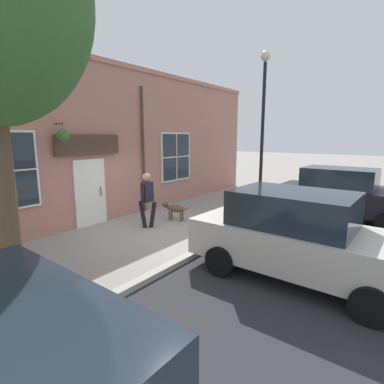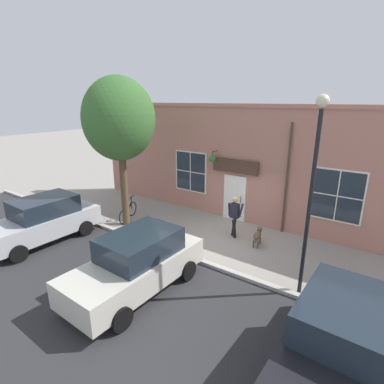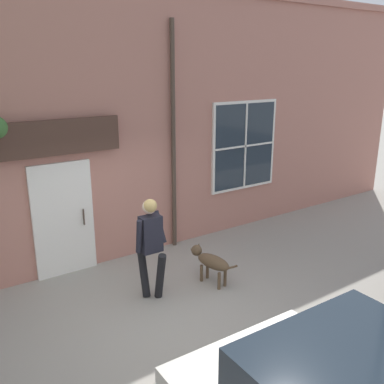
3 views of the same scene
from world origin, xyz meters
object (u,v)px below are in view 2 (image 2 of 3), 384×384
parked_car_far_end (339,341)px  parked_car_mid_block (137,263)px  pedestrian_walking (235,213)px  street_lamp (313,175)px  parked_car_nearest_curb (42,220)px  street_tree_by_curb (119,122)px  leaning_bicycle (128,212)px  dog_on_leash (258,235)px

parked_car_far_end → parked_car_mid_block: bearing=-87.9°
pedestrian_walking → street_lamp: (2.23, 3.31, 2.51)m
parked_car_far_end → parked_car_nearest_curb: bearing=-89.7°
parked_car_nearest_curb → street_lamp: bearing=104.9°
street_tree_by_curb → parked_car_far_end: size_ratio=1.46×
leaning_bicycle → street_lamp: size_ratio=0.30×
leaning_bicycle → parked_car_mid_block: parked_car_mid_block is taller
pedestrian_walking → parked_car_mid_block: parked_car_mid_block is taller
leaning_bicycle → parked_car_far_end: bearing=70.4°
leaning_bicycle → parked_car_nearest_curb: parked_car_nearest_curb is taller
leaning_bicycle → street_lamp: (1.01, 8.21, 3.16)m
parked_car_mid_block → parked_car_far_end: size_ratio=1.00×
street_lamp → leaning_bicycle: bearing=-97.0°
pedestrian_walking → leaning_bicycle: 5.09m
parked_car_nearest_curb → parked_car_mid_block: size_ratio=1.00×
dog_on_leash → street_tree_by_curb: (1.46, -5.71, 4.10)m
parked_car_mid_block → street_lamp: (-2.60, 3.94, 2.66)m
parked_car_far_end → dog_on_leash: bearing=-141.1°
pedestrian_walking → leaning_bicycle: (1.21, -4.90, -0.66)m
street_tree_by_curb → street_lamp: bearing=85.6°
parked_car_mid_block → street_lamp: bearing=123.4°
dog_on_leash → street_tree_by_curb: 7.18m
parked_car_nearest_curb → street_lamp: (-2.46, 9.27, 2.66)m
dog_on_leash → street_tree_by_curb: bearing=-75.7°
parked_car_nearest_curb → parked_car_mid_block: (0.14, 5.33, 0.00)m
parked_car_mid_block → dog_on_leash: bearing=159.7°
street_tree_by_curb → parked_car_nearest_curb: street_tree_by_curb is taller
parked_car_nearest_curb → leaning_bicycle: bearing=163.1°
street_tree_by_curb → parked_car_far_end: (3.02, 9.31, -3.64)m
parked_car_mid_block → parked_car_far_end: (-0.19, 5.33, 0.00)m
parked_car_nearest_curb → parked_car_mid_block: 5.33m
street_lamp → street_tree_by_curb: bearing=-94.4°
leaning_bicycle → parked_car_mid_block: 5.62m
street_tree_by_curb → parked_car_far_end: street_tree_by_curb is taller
dog_on_leash → leaning_bicycle: (1.05, -6.00, -0.04)m
dog_on_leash → pedestrian_walking: bearing=-98.1°
street_lamp → parked_car_mid_block: bearing=-56.6°
parked_car_mid_block → street_lamp: 5.42m
leaning_bicycle → parked_car_far_end: size_ratio=0.38×
pedestrian_walking → parked_car_mid_block: bearing=-7.4°
dog_on_leash → leaning_bicycle: leaning_bicycle is taller
pedestrian_walking → street_lamp: bearing=56.1°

